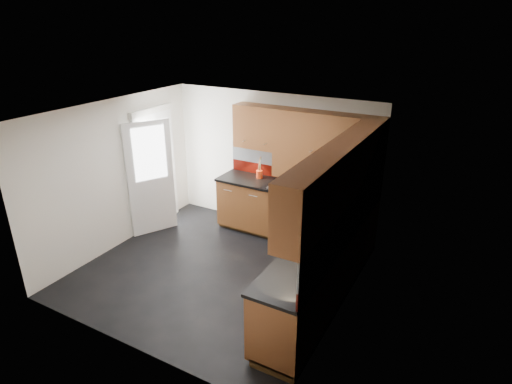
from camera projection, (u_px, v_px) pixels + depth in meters
The scene contains 14 objects.
room at pixel (213, 178), 5.86m from camera, with size 4.00×3.80×2.64m.
base_cabinets at pixel (303, 242), 6.36m from camera, with size 2.70×3.20×0.95m.
countertop at pixel (303, 213), 6.17m from camera, with size 2.72×3.22×0.04m.
backsplash at pixel (324, 192), 6.14m from camera, with size 2.70×3.20×0.54m.
upper_cabinets at pixel (320, 153), 5.80m from camera, with size 2.50×3.20×0.72m.
extractor_hood at pixel (292, 165), 7.06m from camera, with size 0.60×0.33×0.40m, color #5D2C14.
glass_cabinet at pixel (361, 150), 5.81m from camera, with size 0.32×0.80×0.66m.
back_door at pixel (154, 172), 7.44m from camera, with size 0.42×1.19×2.04m.
gas_hob at pixel (288, 186), 7.05m from camera, with size 0.56×0.50×0.04m.
utensil_pot at pixel (259, 173), 7.41m from camera, with size 0.11×0.11×0.39m.
toaster at pixel (369, 193), 6.59m from camera, with size 0.25×0.17×0.17m.
food_processor at pixel (333, 217), 5.72m from camera, with size 0.16×0.16×0.27m.
paper_towel at pixel (334, 231), 5.34m from camera, with size 0.12×0.12×0.25m, color white.
orange_cloth at pixel (341, 215), 6.06m from camera, with size 0.15×0.13×0.02m, color red.
Camera 1 is at (3.17, -4.51, 3.57)m, focal length 30.00 mm.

